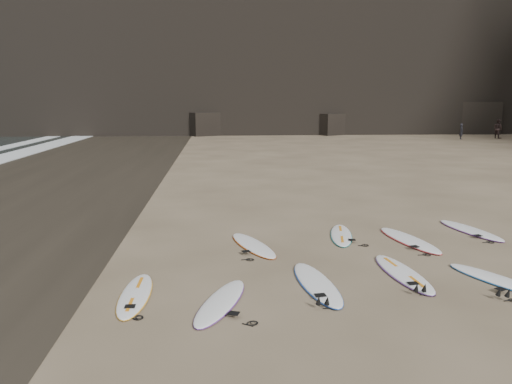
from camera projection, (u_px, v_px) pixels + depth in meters
ground at (415, 276)px, 11.05m from camera, size 240.00×240.00×0.00m
wet_sand at (0, 198)px, 19.84m from camera, size 12.00×200.00×0.01m
surfboard_0 at (221, 302)px, 9.56m from camera, size 1.35×2.46×0.09m
surfboard_1 at (317, 283)px, 10.51m from camera, size 0.92×2.73×0.10m
surfboard_2 at (403, 273)px, 11.13m from camera, size 0.85×2.68×0.09m
surfboard_3 at (498, 279)px, 10.73m from camera, size 1.56×2.46×0.09m
surfboard_5 at (253, 245)px, 13.28m from camera, size 1.40×2.61×0.09m
surfboard_6 at (341, 235)px, 14.29m from camera, size 1.04×2.46×0.09m
surfboard_7 at (409, 240)px, 13.76m from camera, size 1.22×2.82×0.10m
surfboard_8 at (470, 230)px, 14.79m from camera, size 1.19×2.68×0.09m
surfboard_11 at (135, 294)px, 9.91m from camera, size 0.60×2.37×0.09m
person_a at (461, 131)px, 48.94m from camera, size 0.46×0.61×1.53m
person_b at (498, 129)px, 50.02m from camera, size 1.01×1.13×1.93m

